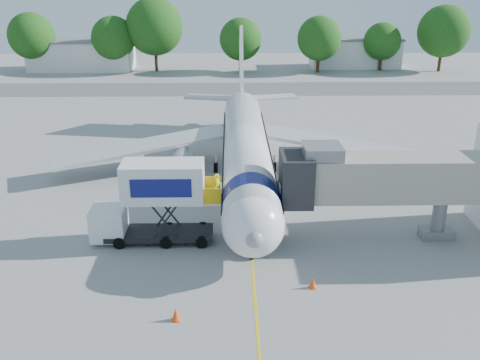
{
  "coord_description": "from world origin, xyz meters",
  "views": [
    {
      "loc": [
        -1.3,
        -38.77,
        16.75
      ],
      "look_at": [
        -0.63,
        -4.19,
        3.2
      ],
      "focal_mm": 40.0,
      "sensor_mm": 36.0,
      "label": 1
    }
  ],
  "objects_px": {
    "jet_bridge": "(375,178)",
    "ground_tug": "(283,322)",
    "catering_hiloader": "(154,203)",
    "aircraft": "(246,147)"
  },
  "relations": [
    {
      "from": "catering_hiloader",
      "to": "jet_bridge",
      "type": "bearing_deg",
      "value": 0.01
    },
    {
      "from": "catering_hiloader",
      "to": "ground_tug",
      "type": "distance_m",
      "value": 12.68
    },
    {
      "from": "ground_tug",
      "to": "jet_bridge",
      "type": "bearing_deg",
      "value": 61.61
    },
    {
      "from": "jet_bridge",
      "to": "catering_hiloader",
      "type": "distance_m",
      "value": 14.35
    },
    {
      "from": "aircraft",
      "to": "catering_hiloader",
      "type": "xyz_separation_m",
      "value": [
        -6.27,
        -11.12,
        -0.19
      ]
    },
    {
      "from": "aircraft",
      "to": "jet_bridge",
      "type": "xyz_separation_m",
      "value": [
        7.99,
        -11.12,
        1.39
      ]
    },
    {
      "from": "catering_hiloader",
      "to": "ground_tug",
      "type": "relative_size",
      "value": 2.37
    },
    {
      "from": "jet_bridge",
      "to": "catering_hiloader",
      "type": "relative_size",
      "value": 1.63
    },
    {
      "from": "aircraft",
      "to": "ground_tug",
      "type": "relative_size",
      "value": 10.51
    },
    {
      "from": "jet_bridge",
      "to": "ground_tug",
      "type": "xyz_separation_m",
      "value": [
        -6.74,
        -10.01,
        -3.62
      ]
    }
  ]
}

